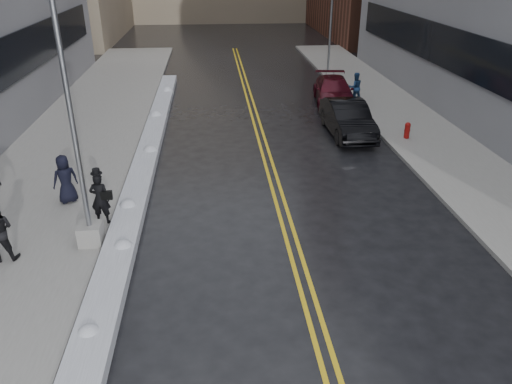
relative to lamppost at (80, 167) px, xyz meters
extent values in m
plane|color=black|center=(3.30, -2.00, -2.53)|extent=(160.00, 160.00, 0.00)
cube|color=gray|center=(-2.45, 8.00, -2.46)|extent=(5.50, 50.00, 0.15)
cube|color=gray|center=(13.30, 8.00, -2.46)|extent=(4.00, 50.00, 0.15)
cube|color=gold|center=(5.65, 8.00, -2.53)|extent=(0.12, 50.00, 0.01)
cube|color=gold|center=(5.95, 8.00, -2.53)|extent=(0.12, 50.00, 0.01)
cube|color=silver|center=(0.85, 6.00, -2.36)|extent=(0.90, 30.00, 0.34)
cube|color=gray|center=(0.00, 0.00, -2.08)|extent=(0.65, 0.65, 0.60)
cylinder|color=gray|center=(0.00, 0.00, 1.72)|extent=(0.14, 0.14, 7.00)
cylinder|color=maroon|center=(12.30, 8.00, -2.08)|extent=(0.24, 0.24, 0.60)
sphere|color=maroon|center=(12.30, 8.00, -1.78)|extent=(0.26, 0.26, 0.26)
cylinder|color=maroon|center=(12.30, 8.00, -2.03)|extent=(0.25, 0.10, 0.10)
cylinder|color=gray|center=(11.80, 22.00, 0.12)|extent=(0.14, 0.14, 5.00)
imported|color=black|center=(0.10, 1.22, -1.56)|extent=(0.63, 0.45, 1.64)
imported|color=black|center=(-1.32, 2.80, -1.56)|extent=(0.96, 0.85, 1.65)
imported|color=navy|center=(11.55, 14.14, -1.56)|extent=(0.85, 0.69, 1.64)
imported|color=black|center=(9.82, 9.07, -1.75)|extent=(1.72, 4.79, 1.57)
imported|color=#430A16|center=(10.39, 14.27, -1.81)|extent=(2.61, 5.22, 1.46)
camera|label=1|loc=(3.61, -12.70, 5.17)|focal=35.00mm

